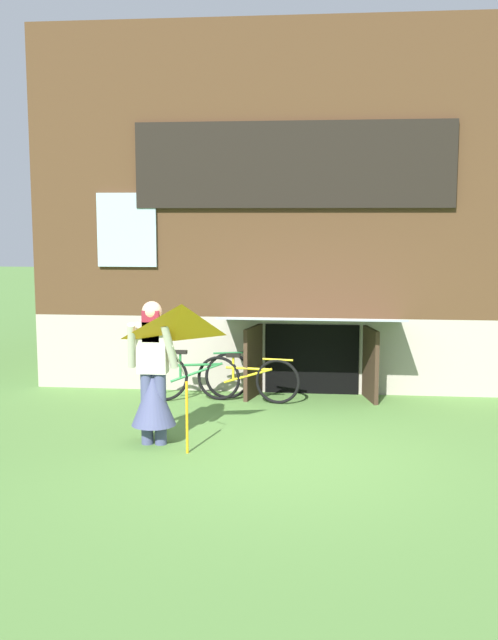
% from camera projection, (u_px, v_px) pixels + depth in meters
% --- Properties ---
extents(ground_plane, '(60.00, 60.00, 0.00)m').
position_uv_depth(ground_plane, '(279.00, 454.00, 8.48)').
color(ground_plane, '#56843D').
extents(log_house, '(7.94, 6.11, 5.48)m').
position_uv_depth(log_house, '(299.00, 211.00, 13.52)').
color(log_house, '#ADA393').
rests_on(log_house, ground_plane).
extents(person, '(0.61, 0.53, 1.69)m').
position_uv_depth(person, '(153.00, 385.00, 8.77)').
color(person, '#474C75').
rests_on(person, ground_plane).
extents(kite, '(1.05, 1.08, 1.59)m').
position_uv_depth(kite, '(182.00, 342.00, 8.10)').
color(kite, orange).
rests_on(kite, ground_plane).
extents(bicycle_yellow, '(1.51, 0.27, 0.70)m').
position_uv_depth(bicycle_yellow, '(248.00, 379.00, 10.83)').
color(bicycle_yellow, black).
rests_on(bicycle_yellow, ground_plane).
extents(bicycle_green, '(1.58, 0.46, 0.74)m').
position_uv_depth(bicycle_green, '(196.00, 376.00, 10.94)').
color(bicycle_green, black).
rests_on(bicycle_green, ground_plane).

